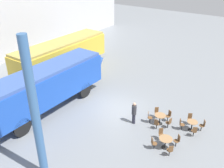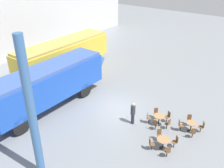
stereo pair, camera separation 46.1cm
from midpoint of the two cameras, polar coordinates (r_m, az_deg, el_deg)
name	(u,v)px [view 1 (the left image)]	position (r m, az deg, el deg)	size (l,w,h in m)	color
ground_plane	(118,108)	(20.04, 0.64, -5.50)	(80.00, 80.00, 0.00)	gray
passenger_coach_vintage	(62,54)	(26.27, -11.90, 6.78)	(10.94, 2.69, 3.21)	gold
streamlined_locomotive	(53,82)	(20.04, -14.04, 0.53)	(12.65, 2.50, 3.43)	blue
cafe_table_near	(166,140)	(16.26, 11.34, -12.55)	(0.85, 0.85, 0.73)	black
cafe_table_mid	(160,117)	(18.27, 10.22, -7.48)	(0.80, 0.80, 0.74)	black
cafe_table_far	(192,124)	(18.16, 17.14, -8.72)	(0.72, 0.72, 0.73)	black
cafe_chair_0	(153,143)	(16.06, 8.58, -13.14)	(0.40, 0.40, 0.87)	black
cafe_chair_1	(170,150)	(15.74, 12.32, -14.53)	(0.40, 0.40, 0.87)	black
cafe_chair_2	(177,140)	(16.56, 13.96, -12.31)	(0.40, 0.40, 0.87)	black
cafe_chair_3	(161,133)	(16.87, 10.39, -11.05)	(0.40, 0.40, 0.87)	black
cafe_chair_4	(169,115)	(18.71, 12.15, -6.98)	(0.40, 0.39, 0.87)	black
cafe_chair_5	(157,112)	(18.90, 9.51, -6.31)	(0.40, 0.40, 0.87)	black
cafe_chair_6	(149,117)	(18.29, 7.77, -7.44)	(0.38, 0.40, 0.87)	black
cafe_chair_7	(156,124)	(17.69, 9.39, -8.91)	(0.37, 0.36, 0.87)	black
cafe_chair_8	(169,122)	(17.96, 12.19, -8.59)	(0.36, 0.38, 0.87)	black
cafe_chair_9	(194,131)	(17.60, 17.57, -10.19)	(0.40, 0.39, 0.87)	black
cafe_chair_10	(203,125)	(18.36, 19.39, -8.79)	(0.39, 0.40, 0.87)	black
cafe_chair_11	(190,118)	(18.76, 16.72, -7.49)	(0.40, 0.39, 0.87)	black
cafe_chair_12	(181,124)	(18.03, 14.83, -8.78)	(0.39, 0.40, 0.87)	black
visitor_person	(134,112)	(17.89, 4.31, -6.45)	(0.34, 0.34, 1.72)	#262633
support_pillar	(35,115)	(12.74, -18.15, -6.75)	(0.44, 0.44, 8.00)	#386093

